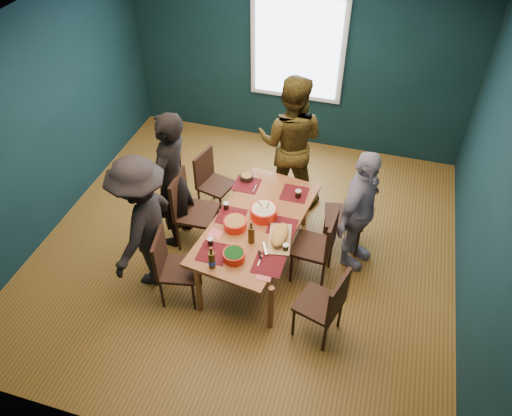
{
  "coord_description": "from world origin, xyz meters",
  "views": [
    {
      "loc": [
        1.33,
        -4.11,
        4.51
      ],
      "look_at": [
        0.2,
        -0.26,
        0.92
      ],
      "focal_mm": 35.0,
      "sensor_mm": 36.0,
      "label": 1
    }
  ],
  "objects_px": {
    "chair_left_mid": "(189,206)",
    "cutting_board": "(280,236)",
    "bowl_salad": "(235,224)",
    "chair_left_near": "(170,263)",
    "bowl_dumpling": "(264,212)",
    "dining_table": "(257,225)",
    "chair_right_far": "(352,211)",
    "chair_right_mid": "(321,243)",
    "person_far_left": "(172,181)",
    "person_right": "(359,212)",
    "person_near_left": "(143,224)",
    "chair_left_far": "(211,178)",
    "chair_right_near": "(327,302)",
    "bowl_herbs": "(234,255)",
    "person_back": "(291,142)"
  },
  "relations": [
    {
      "from": "bowl_salad",
      "to": "chair_right_mid",
      "type": "bearing_deg",
      "value": 9.98
    },
    {
      "from": "chair_left_mid",
      "to": "person_back",
      "type": "relative_size",
      "value": 0.55
    },
    {
      "from": "chair_left_far",
      "to": "chair_right_near",
      "type": "bearing_deg",
      "value": -26.95
    },
    {
      "from": "chair_right_near",
      "to": "person_near_left",
      "type": "distance_m",
      "value": 2.1
    },
    {
      "from": "chair_left_near",
      "to": "person_right",
      "type": "distance_m",
      "value": 2.15
    },
    {
      "from": "chair_left_mid",
      "to": "bowl_herbs",
      "type": "distance_m",
      "value": 1.12
    },
    {
      "from": "chair_left_near",
      "to": "person_near_left",
      "type": "distance_m",
      "value": 0.51
    },
    {
      "from": "chair_right_near",
      "to": "person_near_left",
      "type": "bearing_deg",
      "value": -170.28
    },
    {
      "from": "bowl_dumpling",
      "to": "bowl_herbs",
      "type": "relative_size",
      "value": 1.33
    },
    {
      "from": "chair_left_mid",
      "to": "dining_table",
      "type": "bearing_deg",
      "value": -11.24
    },
    {
      "from": "dining_table",
      "to": "chair_right_far",
      "type": "distance_m",
      "value": 1.17
    },
    {
      "from": "chair_left_near",
      "to": "person_near_left",
      "type": "xyz_separation_m",
      "value": [
        -0.36,
        0.2,
        0.3
      ]
    },
    {
      "from": "chair_left_mid",
      "to": "cutting_board",
      "type": "height_order",
      "value": "chair_left_mid"
    },
    {
      "from": "chair_right_near",
      "to": "person_far_left",
      "type": "xyz_separation_m",
      "value": [
        -2.03,
        0.93,
        0.36
      ]
    },
    {
      "from": "chair_right_mid",
      "to": "bowl_salad",
      "type": "relative_size",
      "value": 3.7
    },
    {
      "from": "person_far_left",
      "to": "bowl_dumpling",
      "type": "height_order",
      "value": "person_far_left"
    },
    {
      "from": "person_near_left",
      "to": "bowl_herbs",
      "type": "relative_size",
      "value": 7.18
    },
    {
      "from": "person_right",
      "to": "chair_right_far",
      "type": "bearing_deg",
      "value": 38.26
    },
    {
      "from": "dining_table",
      "to": "person_far_left",
      "type": "xyz_separation_m",
      "value": [
        -1.08,
        0.16,
        0.27
      ]
    },
    {
      "from": "chair_right_far",
      "to": "person_back",
      "type": "relative_size",
      "value": 0.53
    },
    {
      "from": "bowl_salad",
      "to": "dining_table",
      "type": "bearing_deg",
      "value": 39.07
    },
    {
      "from": "dining_table",
      "to": "chair_right_mid",
      "type": "distance_m",
      "value": 0.75
    },
    {
      "from": "bowl_dumpling",
      "to": "cutting_board",
      "type": "xyz_separation_m",
      "value": [
        0.27,
        -0.31,
        -0.01
      ]
    },
    {
      "from": "chair_right_far",
      "to": "bowl_dumpling",
      "type": "xyz_separation_m",
      "value": [
        -0.95,
        -0.51,
        0.19
      ]
    },
    {
      "from": "chair_left_far",
      "to": "chair_left_near",
      "type": "distance_m",
      "value": 1.52
    },
    {
      "from": "bowl_salad",
      "to": "cutting_board",
      "type": "xyz_separation_m",
      "value": [
        0.52,
        -0.05,
        0.0
      ]
    },
    {
      "from": "bowl_salad",
      "to": "cutting_board",
      "type": "relative_size",
      "value": 0.43
    },
    {
      "from": "chair_right_far",
      "to": "chair_right_mid",
      "type": "relative_size",
      "value": 1.02
    },
    {
      "from": "chair_left_mid",
      "to": "bowl_salad",
      "type": "bearing_deg",
      "value": -25.91
    },
    {
      "from": "chair_left_far",
      "to": "bowl_herbs",
      "type": "distance_m",
      "value": 1.63
    },
    {
      "from": "chair_left_far",
      "to": "chair_right_far",
      "type": "height_order",
      "value": "chair_right_far"
    },
    {
      "from": "person_far_left",
      "to": "cutting_board",
      "type": "height_order",
      "value": "person_far_left"
    },
    {
      "from": "bowl_salad",
      "to": "bowl_dumpling",
      "type": "bearing_deg",
      "value": 45.99
    },
    {
      "from": "chair_left_mid",
      "to": "chair_left_far",
      "type": "bearing_deg",
      "value": 85.13
    },
    {
      "from": "chair_left_near",
      "to": "bowl_herbs",
      "type": "bearing_deg",
      "value": -1.28
    },
    {
      "from": "chair_left_far",
      "to": "person_far_left",
      "type": "height_order",
      "value": "person_far_left"
    },
    {
      "from": "chair_left_far",
      "to": "person_right",
      "type": "xyz_separation_m",
      "value": [
        1.93,
        -0.42,
        0.28
      ]
    },
    {
      "from": "person_near_left",
      "to": "cutting_board",
      "type": "xyz_separation_m",
      "value": [
        1.43,
        0.32,
        -0.09
      ]
    },
    {
      "from": "bowl_salad",
      "to": "chair_left_near",
      "type": "bearing_deg",
      "value": -134.38
    },
    {
      "from": "person_back",
      "to": "person_near_left",
      "type": "distance_m",
      "value": 2.18
    },
    {
      "from": "dining_table",
      "to": "person_right",
      "type": "xyz_separation_m",
      "value": [
        1.08,
        0.38,
        0.16
      ]
    },
    {
      "from": "cutting_board",
      "to": "bowl_salad",
      "type": "bearing_deg",
      "value": 164.65
    },
    {
      "from": "bowl_herbs",
      "to": "dining_table",
      "type": "bearing_deg",
      "value": 84.19
    },
    {
      "from": "chair_left_far",
      "to": "person_far_left",
      "type": "relative_size",
      "value": 0.49
    },
    {
      "from": "person_back",
      "to": "chair_right_near",
      "type": "bearing_deg",
      "value": 112.29
    },
    {
      "from": "bowl_dumpling",
      "to": "dining_table",
      "type": "bearing_deg",
      "value": -118.47
    },
    {
      "from": "chair_right_mid",
      "to": "person_near_left",
      "type": "distance_m",
      "value": 1.95
    },
    {
      "from": "chair_right_mid",
      "to": "person_back",
      "type": "height_order",
      "value": "person_back"
    },
    {
      "from": "chair_right_mid",
      "to": "cutting_board",
      "type": "relative_size",
      "value": 1.59
    },
    {
      "from": "chair_right_mid",
      "to": "bowl_herbs",
      "type": "distance_m",
      "value": 1.03
    }
  ]
}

